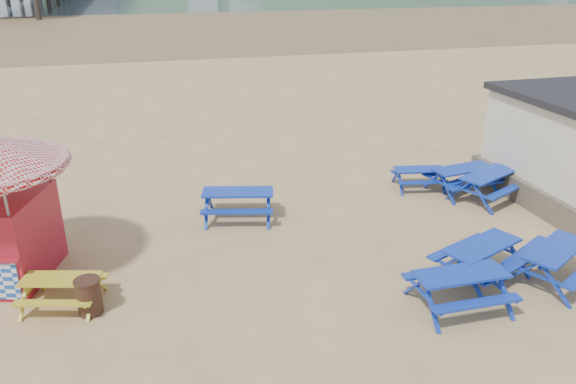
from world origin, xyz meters
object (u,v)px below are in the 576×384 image
object	(u,v)px
picnic_table_blue_b	(419,178)
litter_bin	(89,296)
picnic_table_yellow	(63,292)
picnic_table_blue_a	(238,205)

from	to	relation	value
picnic_table_blue_b	litter_bin	distance (m)	10.64
picnic_table_yellow	litter_bin	bearing A→B (deg)	-22.69
picnic_table_blue_a	litter_bin	world-z (taller)	picnic_table_blue_a
picnic_table_blue_b	litter_bin	world-z (taller)	litter_bin
picnic_table_yellow	litter_bin	xyz separation A→B (m)	(0.55, -0.43, 0.07)
picnic_table_blue_a	litter_bin	bearing A→B (deg)	-121.29
picnic_table_yellow	picnic_table_blue_b	bearing A→B (deg)	36.85
litter_bin	picnic_table_blue_b	bearing A→B (deg)	24.63
picnic_table_blue_a	picnic_table_blue_b	bearing A→B (deg)	21.01
picnic_table_blue_a	picnic_table_yellow	size ratio (longest dim) A/B	1.23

